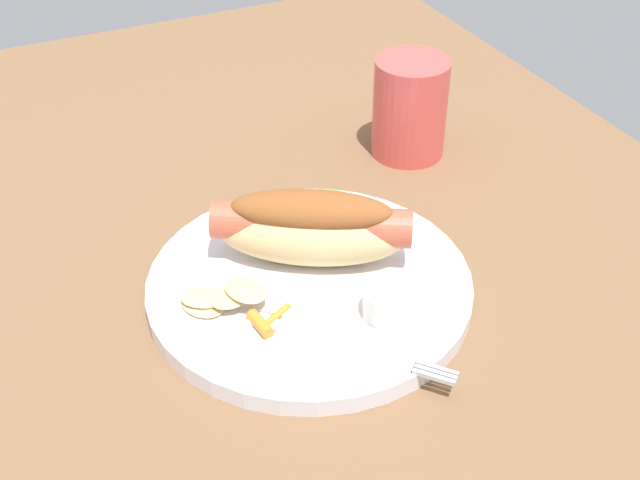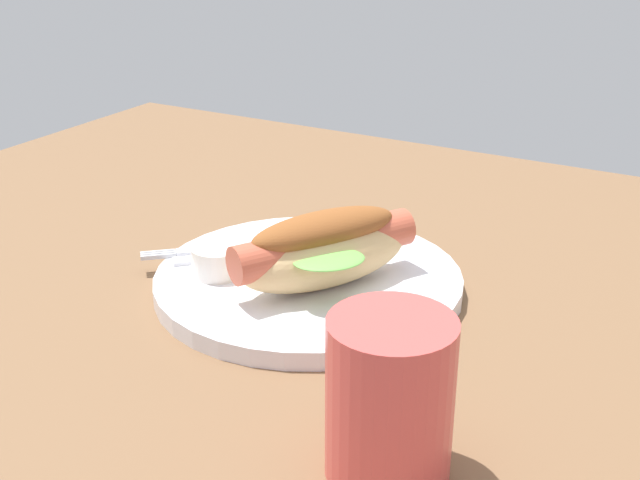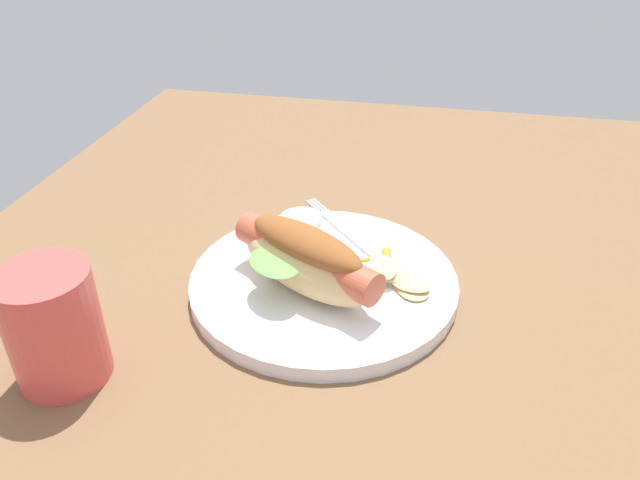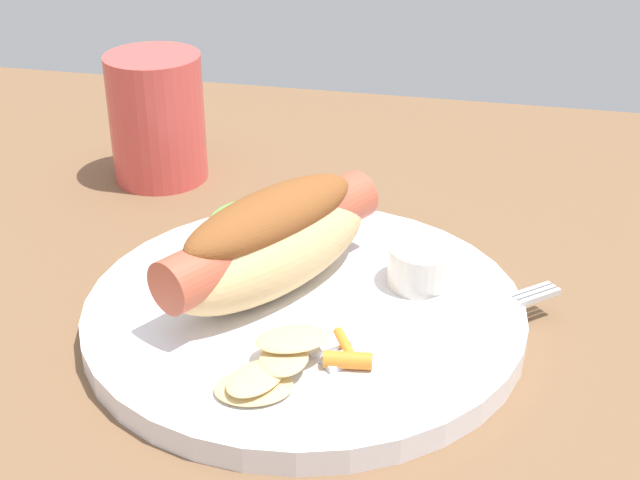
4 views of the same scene
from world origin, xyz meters
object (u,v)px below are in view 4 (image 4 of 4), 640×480
Objects in this scene: plate at (304,314)px; drinking_cup at (157,118)px; hot_dog at (273,240)px; knife at (408,317)px; sauce_ramekin at (424,265)px; fork at (443,325)px; carrot_garnish at (347,356)px; chips_pile at (271,366)px.

drinking_cup is at bearing 131.05° from plate.
knife is at bearing -71.43° from hot_dog.
knife is at bearing -4.14° from plate.
sauce_ramekin is 28.11cm from drinking_cup.
hot_dog reaches higher than fork.
carrot_garnish reaches higher than plate.
plate is 4.97cm from hot_dog.
hot_dog is 2.25× the size of chips_pile.
chips_pile reaches higher than plate.
chips_pile is 2.00× the size of carrot_garnish.
chips_pile reaches higher than carrot_garnish.
knife is at bearing -95.51° from sauce_ramekin.
carrot_garnish is at bearing -178.80° from fork.
knife is 1.35× the size of drinking_cup.
knife is at bearing 125.00° from fork.
chips_pile is (-6.54, -7.33, 0.59)cm from knife.
chips_pile reaches higher than knife.
fork is at bearing 42.69° from carrot_garnish.
fork is at bearing -70.88° from sauce_ramekin.
carrot_garnish is at bearing -160.91° from knife.
knife is at bearing 61.25° from carrot_garnish.
hot_dog reaches higher than chips_pile.
sauce_ramekin is 0.35× the size of fork.
sauce_ramekin is (6.91, 3.95, 2.10)cm from plate.
drinking_cup is (-16.59, 26.92, 2.86)cm from chips_pile.
sauce_ramekin is 5.34cm from fork.
fork and knife have the same top height.
hot_dog is at bearing -50.98° from drinking_cup.
hot_dog is 1.25× the size of fork.
knife is (-2.14, 0.51, -0.02)cm from fork.
drinking_cup is at bearing 129.60° from carrot_garnish.
drinking_cup reaches higher than chips_pile.
hot_dog is 9.54cm from carrot_garnish.
hot_dog is at bearing 126.21° from knife.
carrot_garnish is 0.35× the size of drinking_cup.
hot_dog is 4.50× the size of carrot_garnish.
knife is 5.74cm from carrot_garnish.
chips_pile is 4.44cm from carrot_garnish.
drinking_cup is (-25.26, 20.10, 3.43)cm from fork.
fork is 2.20cm from knife.
plate is 2.60× the size of drinking_cup.
chips_pile is at bearing -173.90° from knife.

